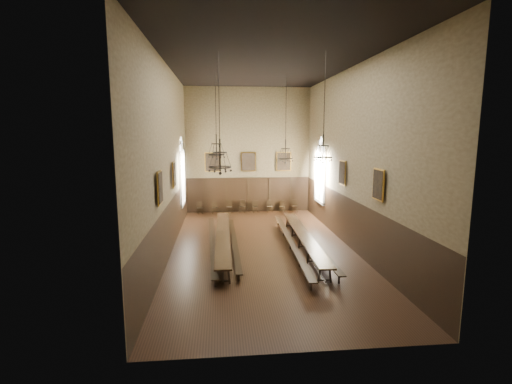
{
  "coord_description": "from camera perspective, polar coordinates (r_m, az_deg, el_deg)",
  "views": [
    {
      "loc": [
        -2.05,
        -17.92,
        5.81
      ],
      "look_at": [
        -0.16,
        1.5,
        2.66
      ],
      "focal_mm": 26.0,
      "sensor_mm": 36.0,
      "label": 1
    }
  ],
  "objects": [
    {
      "name": "chair_5",
      "position": [
        27.31,
        2.1,
        -2.55
      ],
      "size": [
        0.42,
        0.42,
        0.89
      ],
      "rotation": [
        0.0,
        0.0,
        0.07
      ],
      "color": "black",
      "rests_on": "floor"
    },
    {
      "name": "chair_6",
      "position": [
        27.35,
        4.04,
        -2.57
      ],
      "size": [
        0.46,
        0.46,
        0.86
      ],
      "rotation": [
        0.0,
        0.0,
        -0.25
      ],
      "color": "black",
      "rests_on": "floor"
    },
    {
      "name": "chair_0",
      "position": [
        27.05,
        -8.63,
        -2.78
      ],
      "size": [
        0.47,
        0.47,
        0.86
      ],
      "rotation": [
        0.0,
        0.0,
        0.27
      ],
      "color": "black",
      "rests_on": "floor"
    },
    {
      "name": "portrait_left_0",
      "position": [
        19.17,
        -12.52,
        2.63
      ],
      "size": [
        0.12,
        1.0,
        1.3
      ],
      "color": "#A47627",
      "rests_on": "wall_left"
    },
    {
      "name": "bench_left_outer",
      "position": [
        18.84,
        -6.69,
        -7.94
      ],
      "size": [
        0.68,
        10.01,
        0.45
      ],
      "rotation": [
        0.0,
        0.0,
        0.04
      ],
      "color": "black",
      "rests_on": "floor"
    },
    {
      "name": "table_right",
      "position": [
        18.97,
        7.34,
        -7.57
      ],
      "size": [
        0.99,
        9.57,
        0.75
      ],
      "rotation": [
        0.0,
        0.0,
        -0.03
      ],
      "color": "black",
      "rests_on": "floor"
    },
    {
      "name": "portrait_back_0",
      "position": [
        26.88,
        -6.74,
        4.6
      ],
      "size": [
        1.1,
        0.12,
        1.4
      ],
      "color": "#A47627",
      "rests_on": "wall_back"
    },
    {
      "name": "bench_right_inner",
      "position": [
        18.83,
        5.32,
        -7.86
      ],
      "size": [
        0.67,
        10.72,
        0.48
      ],
      "rotation": [
        0.0,
        0.0,
        -0.03
      ],
      "color": "black",
      "rests_on": "floor"
    },
    {
      "name": "ceiling",
      "position": [
        18.32,
        1.01,
        19.23
      ],
      "size": [
        9.0,
        18.0,
        0.02
      ],
      "primitive_type": "cube",
      "color": "black",
      "rests_on": "ground"
    },
    {
      "name": "chandelier_back_left",
      "position": [
        19.99,
        -6.11,
        6.56
      ],
      "size": [
        0.89,
        0.89,
        4.53
      ],
      "color": "black",
      "rests_on": "ceiling"
    },
    {
      "name": "chandelier_back_right",
      "position": [
        21.26,
        4.56,
        5.99
      ],
      "size": [
        0.88,
        0.88,
        4.82
      ],
      "color": "black",
      "rests_on": "ceiling"
    },
    {
      "name": "bench_right_outer",
      "position": [
        19.4,
        8.34,
        -7.44
      ],
      "size": [
        0.38,
        10.37,
        0.47
      ],
      "rotation": [
        0.0,
        0.0,
        -0.01
      ],
      "color": "black",
      "rests_on": "floor"
    },
    {
      "name": "wall_right",
      "position": [
        19.12,
        14.57,
        4.95
      ],
      "size": [
        0.02,
        18.0,
        9.0
      ],
      "primitive_type": "cube",
      "color": "#7E6E4D",
      "rests_on": "ground"
    },
    {
      "name": "portrait_left_1",
      "position": [
        14.75,
        -14.59,
        0.65
      ],
      "size": [
        0.12,
        1.0,
        1.3
      ],
      "color": "#A47627",
      "rests_on": "wall_left"
    },
    {
      "name": "wall_back",
      "position": [
        27.04,
        -1.21,
        6.39
      ],
      "size": [
        9.0,
        0.02,
        9.0
      ],
      "primitive_type": "cube",
      "color": "#7E6E4D",
      "rests_on": "ground"
    },
    {
      "name": "chair_2",
      "position": [
        27.07,
        -4.13,
        -2.66
      ],
      "size": [
        0.48,
        0.48,
        0.91
      ],
      "rotation": [
        0.0,
        0.0,
        -0.22
      ],
      "color": "black",
      "rests_on": "floor"
    },
    {
      "name": "window_left",
      "position": [
        23.66,
        -11.32,
        3.14
      ],
      "size": [
        0.2,
        2.2,
        4.6
      ],
      "primitive_type": null,
      "color": "white",
      "rests_on": "wall_left"
    },
    {
      "name": "chandelier_front_left",
      "position": [
        15.47,
        -5.57,
        4.9
      ],
      "size": [
        0.95,
        0.95,
        4.79
      ],
      "color": "black",
      "rests_on": "ceiling"
    },
    {
      "name": "bench_left_inner",
      "position": [
        18.93,
        -3.37,
        -7.89
      ],
      "size": [
        0.32,
        9.12,
        0.41
      ],
      "rotation": [
        0.0,
        0.0,
        0.01
      ],
      "color": "black",
      "rests_on": "floor"
    },
    {
      "name": "chandelier_front_right",
      "position": [
        15.59,
        10.29,
        6.45
      ],
      "size": [
        0.75,
        0.75,
        4.35
      ],
      "color": "black",
      "rests_on": "ceiling"
    },
    {
      "name": "floor",
      "position": [
        18.95,
        0.93,
        -8.72
      ],
      "size": [
        9.0,
        18.0,
        0.02
      ],
      "primitive_type": "cube",
      "color": "black",
      "rests_on": "ground"
    },
    {
      "name": "chair_1",
      "position": [
        26.96,
        -6.34,
        -2.76
      ],
      "size": [
        0.41,
        0.41,
        0.88
      ],
      "rotation": [
        0.0,
        0.0,
        0.06
      ],
      "color": "black",
      "rests_on": "floor"
    },
    {
      "name": "chair_7",
      "position": [
        27.52,
        5.98,
        -2.49
      ],
      "size": [
        0.42,
        0.42,
        0.91
      ],
      "rotation": [
        0.0,
        0.0,
        -0.04
      ],
      "color": "black",
      "rests_on": "floor"
    },
    {
      "name": "portrait_right_1",
      "position": [
        15.93,
        18.32,
        1.09
      ],
      "size": [
        0.12,
        1.0,
        1.3
      ],
      "color": "#A47627",
      "rests_on": "wall_right"
    },
    {
      "name": "chair_4",
      "position": [
        27.2,
        -0.08,
        -2.6
      ],
      "size": [
        0.4,
        0.4,
        0.87
      ],
      "rotation": [
        0.0,
        0.0,
        0.04
      ],
      "color": "black",
      "rests_on": "floor"
    },
    {
      "name": "table_left",
      "position": [
        18.9,
        -5.09,
        -7.55
      ],
      "size": [
        0.78,
        9.89,
        0.77
      ],
      "rotation": [
        0.0,
        0.0,
        -0.01
      ],
      "color": "black",
      "rests_on": "floor"
    },
    {
      "name": "wainscot_panelling",
      "position": [
        18.6,
        0.94,
        -5.02
      ],
      "size": [
        9.0,
        18.0,
        2.5
      ],
      "primitive_type": null,
      "color": "black",
      "rests_on": "floor"
    },
    {
      "name": "wall_front",
      "position": [
        9.23,
        7.34,
        0.95
      ],
      "size": [
        9.0,
        0.02,
        9.0
      ],
      "primitive_type": "cube",
      "color": "#7E6E4D",
      "rests_on": "ground"
    },
    {
      "name": "portrait_back_2",
      "position": [
        27.28,
        4.28,
        4.7
      ],
      "size": [
        1.1,
        0.12,
        1.4
      ],
      "color": "#A47627",
      "rests_on": "wall_back"
    },
    {
      "name": "wall_left",
      "position": [
        18.13,
        -13.39,
        4.78
      ],
      "size": [
        0.02,
        18.0,
        9.0
      ],
      "primitive_type": "cube",
      "color": "#7E6E4D",
      "rests_on": "ground"
    },
    {
      "name": "portrait_back_1",
      "position": [
        26.96,
        -1.19,
        4.67
      ],
      "size": [
        1.1,
        0.12,
        1.4
      ],
      "color": "#A47627",
      "rests_on": "wall_back"
    },
    {
      "name": "chair_3",
      "position": [
        27.13,
        -2.13,
        -2.6
      ],
      "size": [
        0.49,
        0.49,
        0.92
      ],
      "rotation": [
        0.0,
        0.0,
        -0.24
      ],
      "color": "black",
      "rests_on": "floor"
    },
    {
      "name": "window_right",
      "position": [
        24.42,
        9.88,
        3.37
      ],
      "size": [
        0.2,
        2.2,
        4.6
      ],
      "primitive_type": null,
      "color": "white",
      "rests_on": "wall_right"
    },
    {
      "name": "portrait_right_0",
      "position": [
        20.09,
        13.16,
        2.9
      ],
      "size": [
        0.12,
        1.0,
        1.3
      ],
      "color": "#A47627",
      "rests_on": "wall_right"
    }
  ]
}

